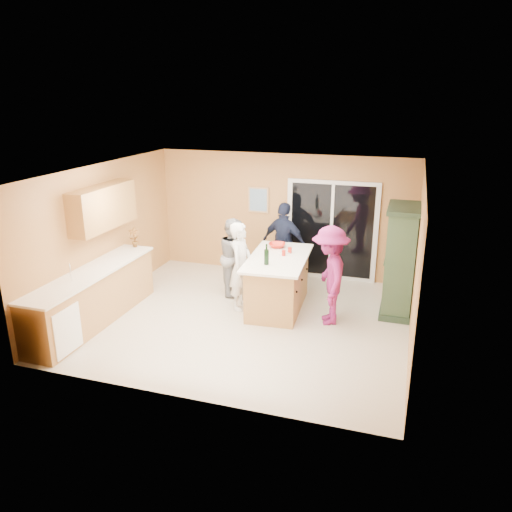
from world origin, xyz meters
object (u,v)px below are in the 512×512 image
(kitchen_island, at_px, (278,284))
(woman_white, at_px, (241,266))
(woman_navy, at_px, (284,244))
(green_hutch, at_px, (400,262))
(woman_grey, at_px, (234,256))
(woman_magenta, at_px, (330,276))

(kitchen_island, bearing_deg, woman_white, -166.83)
(woman_navy, bearing_deg, kitchen_island, 116.00)
(kitchen_island, height_order, green_hutch, green_hutch)
(kitchen_island, bearing_deg, green_hutch, 9.26)
(woman_grey, xyz_separation_m, woman_magenta, (1.99, -0.76, 0.10))
(kitchen_island, relative_size, woman_magenta, 1.14)
(kitchen_island, distance_m, woman_magenta, 1.11)
(woman_magenta, bearing_deg, woman_grey, -126.95)
(kitchen_island, relative_size, woman_grey, 1.28)
(woman_white, relative_size, woman_navy, 0.95)
(kitchen_island, bearing_deg, woman_grey, 152.44)
(kitchen_island, distance_m, woman_white, 0.76)
(kitchen_island, bearing_deg, woman_navy, 96.03)
(green_hutch, bearing_deg, kitchen_island, -167.07)
(woman_magenta, bearing_deg, woman_navy, -158.94)
(woman_grey, bearing_deg, woman_white, -170.72)
(green_hutch, height_order, woman_white, green_hutch)
(green_hutch, relative_size, woman_grey, 1.29)
(woman_grey, distance_m, woman_navy, 1.15)
(green_hutch, distance_m, woman_white, 2.82)
(kitchen_island, distance_m, woman_navy, 1.35)
(woman_grey, xyz_separation_m, woman_navy, (0.78, 0.83, 0.09))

